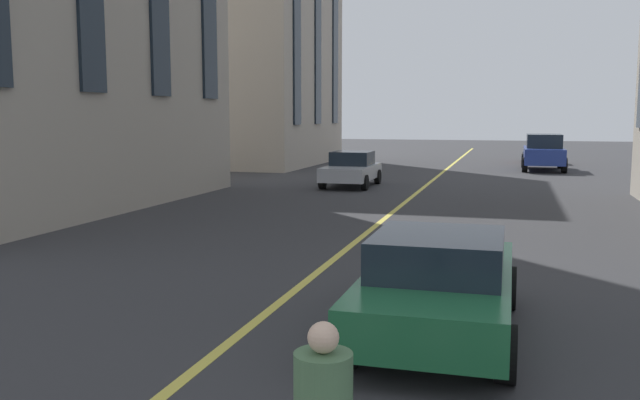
{
  "coord_description": "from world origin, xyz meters",
  "views": [
    {
      "loc": [
        -0.4,
        -3.35,
        2.85
      ],
      "look_at": [
        8.74,
        -0.76,
        1.66
      ],
      "focal_mm": 38.18,
      "sensor_mm": 36.0,
      "label": 1
    }
  ],
  "objects_px": {
    "car_silver_parked_a": "(351,169)",
    "car_green_near": "(439,283)",
    "car_red_far": "(539,151)",
    "car_blue_mid": "(544,152)"
  },
  "relations": [
    {
      "from": "car_silver_parked_a",
      "to": "car_green_near",
      "type": "bearing_deg",
      "value": -163.35
    },
    {
      "from": "car_silver_parked_a",
      "to": "car_red_far",
      "type": "bearing_deg",
      "value": -25.62
    },
    {
      "from": "car_green_near",
      "to": "car_blue_mid",
      "type": "bearing_deg",
      "value": -4.82
    },
    {
      "from": "car_blue_mid",
      "to": "car_red_far",
      "type": "xyz_separation_m",
      "value": [
        5.63,
        -0.0,
        -0.27
      ]
    },
    {
      "from": "car_red_far",
      "to": "car_green_near",
      "type": "bearing_deg",
      "value": 175.97
    },
    {
      "from": "car_red_far",
      "to": "car_silver_parked_a",
      "type": "relative_size",
      "value": 1.0
    },
    {
      "from": "car_green_near",
      "to": "car_silver_parked_a",
      "type": "bearing_deg",
      "value": 16.65
    },
    {
      "from": "car_blue_mid",
      "to": "car_silver_parked_a",
      "type": "bearing_deg",
      "value": 143.7
    },
    {
      "from": "car_red_far",
      "to": "car_silver_parked_a",
      "type": "distance_m",
      "value": 17.98
    },
    {
      "from": "car_red_far",
      "to": "car_silver_parked_a",
      "type": "xyz_separation_m",
      "value": [
        -16.21,
        7.77,
        0.0
      ]
    }
  ]
}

